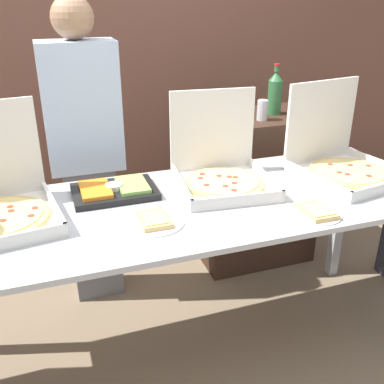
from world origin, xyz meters
The scene contains 13 objects.
ground_plane centered at (0.00, 0.00, 0.00)m, with size 16.00×16.00×0.00m, color #847056.
brick_wall_behind centered at (0.00, 1.70, 1.40)m, with size 10.00×0.06×2.80m.
buffet_table centered at (0.00, 0.00, 0.77)m, with size 2.34×0.83×0.87m.
pizza_box_far_left centered at (0.20, 0.15, 0.95)m, with size 0.48×0.49×0.43m.
pizza_box_near_left centered at (0.84, 0.07, 0.95)m, with size 0.53×0.55×0.46m.
paper_plate_front_center centered at (-0.21, -0.14, 0.88)m, with size 0.25×0.25×0.03m.
paper_plate_front_right centered at (0.46, -0.29, 0.88)m, with size 0.21×0.21×0.03m.
veggie_tray centered at (-0.32, 0.19, 0.89)m, with size 0.38×0.27×0.05m.
sideboard_podium centered at (0.71, 0.78, 0.51)m, with size 0.75×0.51×1.02m.
soda_bottle centered at (0.82, 0.79, 1.15)m, with size 0.09×0.09×0.31m.
soda_can_silver centered at (0.69, 0.67, 1.08)m, with size 0.07×0.07×0.12m.
soda_can_colored centered at (0.47, 0.69, 1.08)m, with size 0.07×0.07×0.12m.
person_guest_cap centered at (-0.38, 0.70, 0.91)m, with size 0.40×0.22×1.73m.
Camera 1 is at (-0.59, -1.73, 1.75)m, focal length 42.00 mm.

